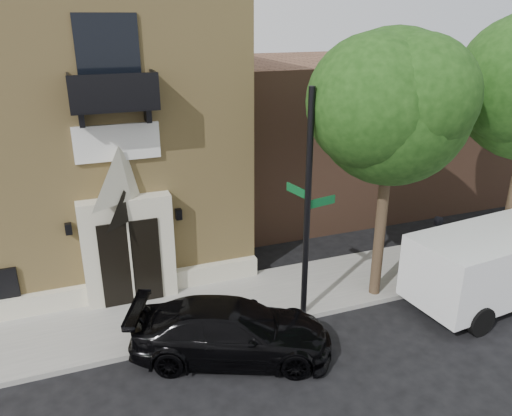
{
  "coord_description": "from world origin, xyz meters",
  "views": [
    {
      "loc": [
        -2.14,
        -10.82,
        8.14
      ],
      "look_at": [
        2.68,
        2.0,
        2.83
      ],
      "focal_mm": 35.0,
      "sensor_mm": 36.0,
      "label": 1
    }
  ],
  "objects_px": {
    "black_sedan": "(232,331)",
    "street_sign": "(307,208)",
    "dumpster": "(458,257)",
    "cargo_van": "(503,261)",
    "pedestrian_near": "(434,242)",
    "fire_hydrant": "(412,277)"
  },
  "relations": [
    {
      "from": "black_sedan",
      "to": "street_sign",
      "type": "distance_m",
      "value": 3.73
    },
    {
      "from": "dumpster",
      "to": "cargo_van",
      "type": "bearing_deg",
      "value": -70.71
    },
    {
      "from": "dumpster",
      "to": "pedestrian_near",
      "type": "relative_size",
      "value": 1.06
    },
    {
      "from": "cargo_van",
      "to": "pedestrian_near",
      "type": "height_order",
      "value": "cargo_van"
    },
    {
      "from": "street_sign",
      "to": "dumpster",
      "type": "height_order",
      "value": "street_sign"
    },
    {
      "from": "cargo_van",
      "to": "fire_hydrant",
      "type": "relative_size",
      "value": 6.72
    },
    {
      "from": "cargo_van",
      "to": "street_sign",
      "type": "distance_m",
      "value": 6.44
    },
    {
      "from": "fire_hydrant",
      "to": "black_sedan",
      "type": "bearing_deg",
      "value": -171.53
    },
    {
      "from": "street_sign",
      "to": "fire_hydrant",
      "type": "bearing_deg",
      "value": -11.79
    },
    {
      "from": "pedestrian_near",
      "to": "street_sign",
      "type": "bearing_deg",
      "value": 1.3
    },
    {
      "from": "black_sedan",
      "to": "dumpster",
      "type": "xyz_separation_m",
      "value": [
        8.22,
        1.28,
        0.01
      ]
    },
    {
      "from": "cargo_van",
      "to": "street_sign",
      "type": "relative_size",
      "value": 0.92
    },
    {
      "from": "black_sedan",
      "to": "pedestrian_near",
      "type": "distance_m",
      "value": 7.99
    },
    {
      "from": "street_sign",
      "to": "fire_hydrant",
      "type": "relative_size",
      "value": 7.34
    },
    {
      "from": "dumpster",
      "to": "pedestrian_near",
      "type": "distance_m",
      "value": 0.87
    },
    {
      "from": "street_sign",
      "to": "dumpster",
      "type": "xyz_separation_m",
      "value": [
        5.75,
        0.34,
        -2.62
      ]
    },
    {
      "from": "cargo_van",
      "to": "dumpster",
      "type": "bearing_deg",
      "value": 92.68
    },
    {
      "from": "street_sign",
      "to": "pedestrian_near",
      "type": "xyz_separation_m",
      "value": [
        5.27,
        1.0,
        -2.29
      ]
    },
    {
      "from": "street_sign",
      "to": "fire_hydrant",
      "type": "distance_m",
      "value": 4.63
    },
    {
      "from": "cargo_van",
      "to": "street_sign",
      "type": "height_order",
      "value": "street_sign"
    },
    {
      "from": "dumpster",
      "to": "pedestrian_near",
      "type": "height_order",
      "value": "pedestrian_near"
    },
    {
      "from": "fire_hydrant",
      "to": "pedestrian_near",
      "type": "distance_m",
      "value": 1.95
    }
  ]
}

